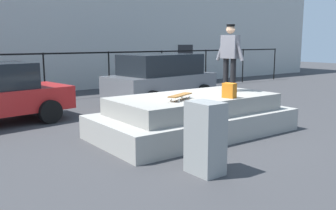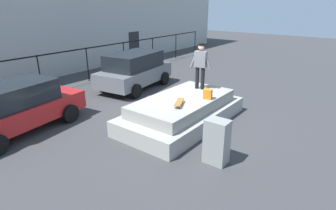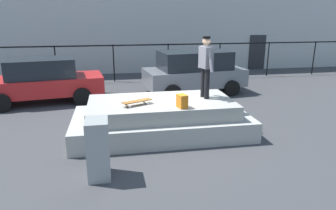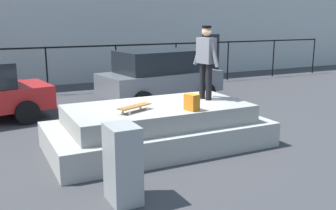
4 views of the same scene
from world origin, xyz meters
name	(u,v)px [view 4 (image 4 of 4)]	position (x,y,z in m)	size (l,w,h in m)	color
ground_plane	(155,139)	(0.00, 0.00, 0.00)	(60.00, 60.00, 0.00)	#38383A
concrete_ledge	(158,127)	(-0.14, -0.47, 0.42)	(4.75, 2.45, 0.92)	#9E9B93
skateboarder	(206,57)	(1.11, -0.39, 1.90)	(0.32, 0.83, 1.68)	black
skateboard	(135,107)	(-0.81, -0.80, 1.03)	(0.81, 0.51, 0.12)	brown
backpack	(192,102)	(0.28, -1.21, 1.09)	(0.28, 0.20, 0.34)	orange
car_grey_hatchback_mid	(160,75)	(1.90, 3.78, 0.92)	(4.23, 2.52, 1.73)	slate
utility_box	(123,164)	(-1.75, -2.66, 0.61)	(0.44, 0.60, 1.22)	gray
fence_row	(82,58)	(0.00, 6.67, 1.29)	(24.06, 0.06, 1.78)	black
warehouse_building	(50,8)	(0.00, 13.01, 3.28)	(35.84, 8.99, 6.55)	#B2B2AD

